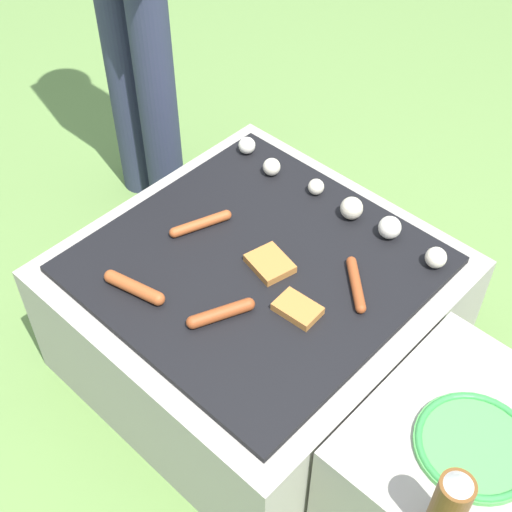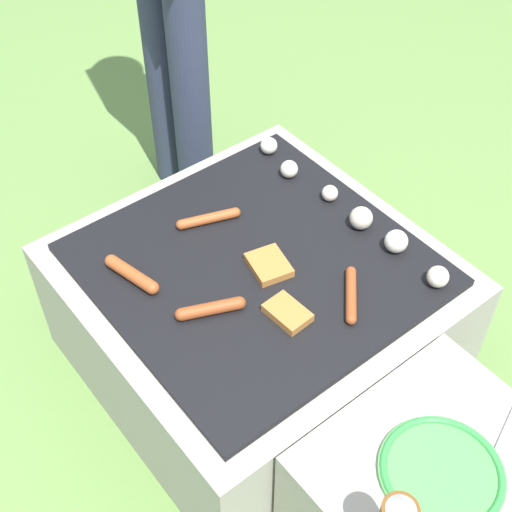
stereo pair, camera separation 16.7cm
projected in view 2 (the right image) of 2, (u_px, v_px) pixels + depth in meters
ground_plane at (256, 359)px, 1.97m from camera, size 14.00×14.00×0.00m
grill at (256, 315)px, 1.83m from camera, size 0.82×0.82×0.39m
sausage_back_right at (209, 219)px, 1.77m from camera, size 0.07×0.16×0.03m
sausage_front_right at (211, 309)px, 1.57m from camera, size 0.08×0.15×0.03m
sausage_front_center at (351, 295)px, 1.60m from camera, size 0.13×0.12×0.02m
sausage_back_left at (132, 274)px, 1.64m from camera, size 0.16×0.06×0.03m
bread_slice_center at (287, 313)px, 1.57m from camera, size 0.10×0.07×0.02m
bread_slice_left at (269, 265)px, 1.67m from camera, size 0.12×0.10×0.02m
mushroom_row at (354, 212)px, 1.77m from camera, size 0.67×0.07×0.06m
plate_colorful at (441, 472)px, 1.31m from camera, size 0.23×0.23×0.02m
fork_utensil at (510, 417)px, 1.39m from camera, size 0.07×0.17×0.01m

